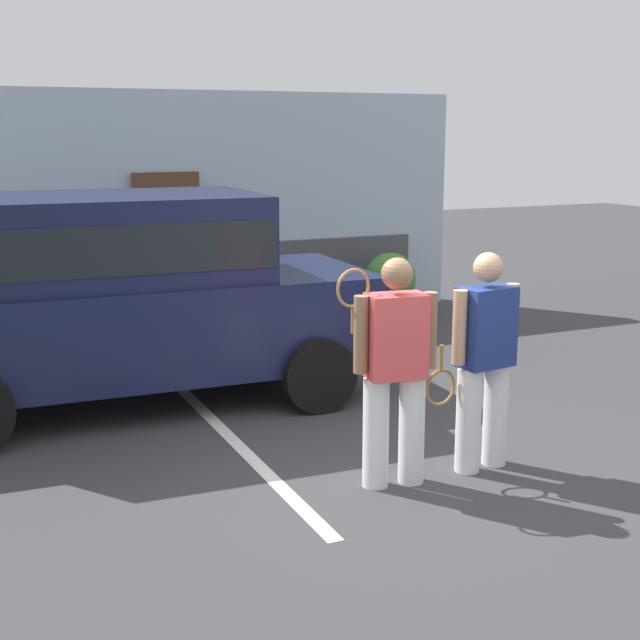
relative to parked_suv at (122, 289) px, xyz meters
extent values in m
plane|color=#38383A|center=(1.49, -2.88, -1.15)|extent=(40.00, 40.00, 0.00)
cube|color=silver|center=(0.61, -1.38, -1.14)|extent=(0.12, 4.40, 0.01)
cube|color=silver|center=(1.49, 3.38, 0.44)|extent=(8.29, 0.30, 3.17)
cube|color=#4C4C51|center=(1.49, 3.18, -0.60)|extent=(6.97, 0.10, 1.10)
cube|color=brown|center=(1.27, 3.16, -0.10)|extent=(0.90, 0.06, 2.10)
cube|color=#141938|center=(0.11, 0.00, -0.35)|extent=(4.67, 2.08, 0.90)
cube|color=#141938|center=(-0.14, 0.01, 0.50)|extent=(2.97, 1.87, 0.80)
cube|color=black|center=(-0.14, 0.01, 0.48)|extent=(2.91, 1.89, 0.44)
cylinder|color=black|center=(1.69, 0.88, -0.79)|extent=(0.73, 0.29, 0.72)
cylinder|color=black|center=(1.62, -1.01, -0.79)|extent=(0.73, 0.29, 0.72)
cylinder|color=white|center=(1.56, -2.89, -0.72)|extent=(0.20, 0.20, 0.84)
cylinder|color=white|center=(1.28, -2.85, -0.72)|extent=(0.20, 0.20, 0.84)
cube|color=#E04C4C|center=(1.42, -2.87, 0.01)|extent=(0.47, 0.33, 0.63)
sphere|color=#8C6647|center=(1.42, -2.87, 0.48)|extent=(0.23, 0.23, 0.23)
cylinder|color=#8C6647|center=(1.68, -2.91, 0.04)|extent=(0.11, 0.11, 0.58)
cylinder|color=#8C6647|center=(1.15, -2.83, 0.04)|extent=(0.11, 0.11, 0.58)
torus|color=olive|center=(1.11, -2.78, 0.38)|extent=(0.29, 0.07, 0.29)
cylinder|color=olive|center=(1.11, -2.78, 0.14)|extent=(0.03, 0.03, 0.20)
cylinder|color=white|center=(2.36, -2.84, -0.72)|extent=(0.20, 0.20, 0.84)
cylinder|color=white|center=(2.08, -2.88, -0.72)|extent=(0.20, 0.20, 0.84)
cube|color=navy|center=(2.22, -2.86, 0.01)|extent=(0.46, 0.33, 0.63)
sphere|color=tan|center=(2.22, -2.86, 0.47)|extent=(0.23, 0.23, 0.23)
cylinder|color=tan|center=(2.48, -2.83, 0.04)|extent=(0.11, 0.11, 0.57)
cylinder|color=tan|center=(1.95, -2.90, 0.04)|extent=(0.11, 0.11, 0.57)
torus|color=olive|center=(1.82, -2.87, -0.43)|extent=(0.37, 0.07, 0.37)
cylinder|color=olive|center=(1.82, -2.87, -0.20)|extent=(0.03, 0.03, 0.20)
cylinder|color=gray|center=(4.25, 2.37, -1.00)|extent=(0.47, 0.47, 0.29)
sphere|color=#4C8C38|center=(4.25, 2.37, -0.55)|extent=(0.73, 0.73, 0.73)
camera|label=1|loc=(-1.66, -8.37, 1.50)|focal=49.15mm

